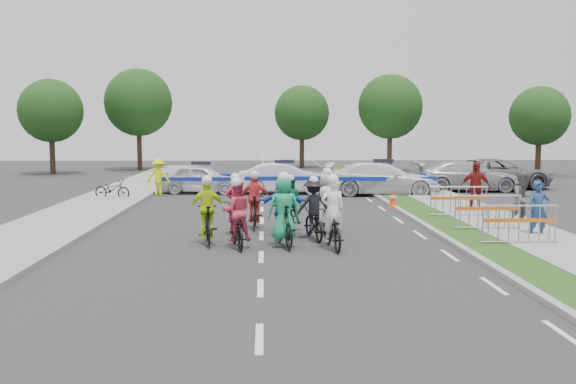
{
  "coord_description": "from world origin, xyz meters",
  "views": [
    {
      "loc": [
        0.08,
        -15.24,
        3.13
      ],
      "look_at": [
        0.83,
        4.7,
        1.1
      ],
      "focal_mm": 40.0,
      "sensor_mm": 36.0,
      "label": 1
    }
  ],
  "objects_px": {
    "rider_7": "(327,208)",
    "tree_2": "(540,116)",
    "rider_2": "(237,221)",
    "cone_1": "(397,190)",
    "barrier_2": "(458,203)",
    "tree_1": "(390,107)",
    "spectator_0": "(538,209)",
    "rider_9": "(255,206)",
    "rider_1": "(284,218)",
    "tree_4": "(302,113)",
    "police_car_0": "(201,179)",
    "rider_3": "(208,218)",
    "rider_4": "(313,215)",
    "rider_5": "(282,210)",
    "rider_8": "(290,209)",
    "civilian_sedan": "(467,176)",
    "tree_3": "(138,103)",
    "spectator_2": "(475,187)",
    "spectator_1": "(523,199)",
    "barrier_0": "(519,226)",
    "police_car_1": "(284,178)",
    "barrier_1": "(487,214)",
    "marshal_hiviz": "(159,177)",
    "cone_0": "(393,200)",
    "rider_0": "(333,224)",
    "rider_6": "(236,214)",
    "parked_bike": "(112,189)",
    "tree_0": "(51,111)"
  },
  "relations": [
    {
      "from": "spectator_1",
      "to": "tree_3",
      "type": "relative_size",
      "value": 0.24
    },
    {
      "from": "rider_2",
      "to": "rider_7",
      "type": "bearing_deg",
      "value": -148.63
    },
    {
      "from": "spectator_2",
      "to": "rider_0",
      "type": "bearing_deg",
      "value": -125.54
    },
    {
      "from": "civilian_sedan",
      "to": "barrier_1",
      "type": "height_order",
      "value": "civilian_sedan"
    },
    {
      "from": "barrier_0",
      "to": "tree_2",
      "type": "relative_size",
      "value": 0.35
    },
    {
      "from": "rider_9",
      "to": "tree_4",
      "type": "relative_size",
      "value": 0.29
    },
    {
      "from": "rider_4",
      "to": "spectator_2",
      "type": "bearing_deg",
      "value": -148.75
    },
    {
      "from": "police_car_0",
      "to": "tree_1",
      "type": "relative_size",
      "value": 0.58
    },
    {
      "from": "rider_1",
      "to": "rider_6",
      "type": "height_order",
      "value": "rider_1"
    },
    {
      "from": "police_car_1",
      "to": "barrier_2",
      "type": "distance_m",
      "value": 10.32
    },
    {
      "from": "barrier_0",
      "to": "barrier_2",
      "type": "xyz_separation_m",
      "value": [
        0.0,
        5.21,
        0.0
      ]
    },
    {
      "from": "rider_2",
      "to": "rider_4",
      "type": "bearing_deg",
      "value": -161.57
    },
    {
      "from": "rider_5",
      "to": "parked_bike",
      "type": "relative_size",
      "value": 1.1
    },
    {
      "from": "tree_1",
      "to": "tree_3",
      "type": "bearing_deg",
      "value": 173.66
    },
    {
      "from": "marshal_hiviz",
      "to": "cone_0",
      "type": "distance_m",
      "value": 11.05
    },
    {
      "from": "rider_5",
      "to": "barrier_2",
      "type": "distance_m",
      "value": 6.92
    },
    {
      "from": "barrier_2",
      "to": "tree_1",
      "type": "relative_size",
      "value": 0.29
    },
    {
      "from": "rider_4",
      "to": "barrier_2",
      "type": "height_order",
      "value": "rider_4"
    },
    {
      "from": "rider_8",
      "to": "parked_bike",
      "type": "xyz_separation_m",
      "value": [
        -7.38,
        8.53,
        -0.2
      ]
    },
    {
      "from": "rider_8",
      "to": "tree_3",
      "type": "bearing_deg",
      "value": -74.63
    },
    {
      "from": "rider_9",
      "to": "rider_1",
      "type": "bearing_deg",
      "value": 105.65
    },
    {
      "from": "barrier_2",
      "to": "tree_2",
      "type": "height_order",
      "value": "tree_2"
    },
    {
      "from": "rider_2",
      "to": "spectator_0",
      "type": "distance_m",
      "value": 8.52
    },
    {
      "from": "police_car_0",
      "to": "tree_4",
      "type": "relative_size",
      "value": 0.63
    },
    {
      "from": "rider_6",
      "to": "barrier_0",
      "type": "bearing_deg",
      "value": 151.31
    },
    {
      "from": "rider_4",
      "to": "spectator_2",
      "type": "xyz_separation_m",
      "value": [
        6.44,
        5.67,
        0.23
      ]
    },
    {
      "from": "rider_7",
      "to": "tree_2",
      "type": "distance_m",
      "value": 27.79
    },
    {
      "from": "police_car_0",
      "to": "tree_1",
      "type": "distance_m",
      "value": 19.45
    },
    {
      "from": "rider_8",
      "to": "civilian_sedan",
      "type": "xyz_separation_m",
      "value": [
        9.14,
        11.45,
        0.1
      ]
    },
    {
      "from": "tree_4",
      "to": "barrier_1",
      "type": "bearing_deg",
      "value": -83.11
    },
    {
      "from": "police_car_0",
      "to": "barrier_2",
      "type": "height_order",
      "value": "police_car_0"
    },
    {
      "from": "spectator_0",
      "to": "cone_1",
      "type": "distance_m",
      "value": 10.75
    },
    {
      "from": "police_car_1",
      "to": "barrier_0",
      "type": "distance_m",
      "value": 14.95
    },
    {
      "from": "tree_1",
      "to": "rider_7",
      "type": "bearing_deg",
      "value": -104.94
    },
    {
      "from": "marshal_hiviz",
      "to": "parked_bike",
      "type": "relative_size",
      "value": 1.02
    },
    {
      "from": "spectator_2",
      "to": "tree_1",
      "type": "relative_size",
      "value": 0.27
    },
    {
      "from": "rider_9",
      "to": "police_car_0",
      "type": "distance_m",
      "value": 10.97
    },
    {
      "from": "rider_4",
      "to": "tree_2",
      "type": "bearing_deg",
      "value": -135.12
    },
    {
      "from": "rider_2",
      "to": "cone_1",
      "type": "height_order",
      "value": "rider_2"
    },
    {
      "from": "rider_3",
      "to": "tree_4",
      "type": "height_order",
      "value": "tree_4"
    },
    {
      "from": "cone_1",
      "to": "spectator_0",
      "type": "bearing_deg",
      "value": -80.4
    },
    {
      "from": "rider_7",
      "to": "rider_3",
      "type": "bearing_deg",
      "value": 37.76
    },
    {
      "from": "barrier_1",
      "to": "rider_1",
      "type": "bearing_deg",
      "value": -161.26
    },
    {
      "from": "police_car_0",
      "to": "rider_3",
      "type": "bearing_deg",
      "value": -165.35
    },
    {
      "from": "tree_0",
      "to": "tree_1",
      "type": "xyz_separation_m",
      "value": [
        23.0,
        2.0,
        0.35
      ]
    },
    {
      "from": "barrier_0",
      "to": "cone_1",
      "type": "distance_m",
      "value": 12.02
    },
    {
      "from": "rider_2",
      "to": "police_car_0",
      "type": "bearing_deg",
      "value": -90.78
    },
    {
      "from": "cone_1",
      "to": "tree_1",
      "type": "bearing_deg",
      "value": 80.05
    },
    {
      "from": "rider_7",
      "to": "police_car_1",
      "type": "distance_m",
      "value": 11.33
    },
    {
      "from": "spectator_0",
      "to": "spectator_2",
      "type": "height_order",
      "value": "spectator_2"
    }
  ]
}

